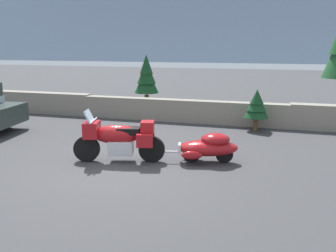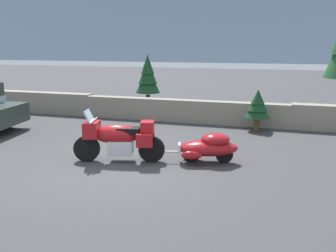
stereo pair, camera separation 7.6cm
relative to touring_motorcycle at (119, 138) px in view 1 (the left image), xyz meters
name	(u,v)px [view 1 (the left image)]	position (x,y,z in m)	size (l,w,h in m)	color
ground_plane	(120,167)	(0.20, -0.40, -0.62)	(80.00, 80.00, 0.00)	#38383A
stone_guard_wall	(180,110)	(0.16, 5.35, -0.18)	(24.00, 0.56, 0.91)	gray
distant_ridgeline	(269,26)	(0.20, 95.35, 7.38)	(240.00, 80.00, 16.00)	#7F93AD
touring_motorcycle	(119,138)	(0.00, 0.00, 0.00)	(2.26, 1.11, 1.33)	black
car_shaped_trailer	(208,147)	(2.17, 0.60, -0.21)	(2.22, 1.08, 0.76)	black
pine_tree_secondary	(146,76)	(-1.90, 7.20, 0.95)	(1.08, 1.08, 2.52)	brown
pine_sapling_near	(257,105)	(3.08, 4.58, 0.28)	(0.86, 0.86, 1.44)	brown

